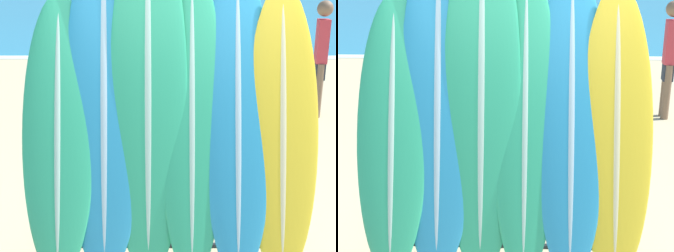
{
  "view_description": "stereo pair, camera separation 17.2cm",
  "coord_description": "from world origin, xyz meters",
  "views": [
    {
      "loc": [
        -0.04,
        -2.74,
        2.09
      ],
      "look_at": [
        -0.03,
        1.25,
        0.85
      ],
      "focal_mm": 50.0,
      "sensor_mm": 36.0,
      "label": 1
    },
    {
      "loc": [
        0.14,
        -2.74,
        2.09
      ],
      "look_at": [
        -0.03,
        1.25,
        0.85
      ],
      "focal_mm": 50.0,
      "sensor_mm": 36.0,
      "label": 2
    }
  ],
  "objects": [
    {
      "name": "ocean_water",
      "position": [
        0.0,
        39.71,
        0.0
      ],
      "size": [
        120.0,
        60.0,
        0.01
      ],
      "color": "teal",
      "rests_on": "ground_plane"
    },
    {
      "name": "surfboard_slot_1",
      "position": [
        -0.5,
        0.55,
        1.25
      ],
      "size": [
        0.58,
        0.78,
        2.49
      ],
      "color": "teal",
      "rests_on": "ground_plane"
    },
    {
      "name": "surfboard_slot_0",
      "position": [
        -0.83,
        0.48,
        1.01
      ],
      "size": [
        0.53,
        0.73,
        2.02
      ],
      "color": "#289E70",
      "rests_on": "ground_plane"
    },
    {
      "name": "person_near_water",
      "position": [
        0.97,
        6.88,
        0.88
      ],
      "size": [
        0.27,
        0.22,
        1.61
      ],
      "rotation": [
        0.0,
        0.0,
        3.04
      ],
      "color": "#A87A5B",
      "rests_on": "ground_plane"
    },
    {
      "name": "person_mid_beach",
      "position": [
        2.35,
        4.53,
        0.99
      ],
      "size": [
        0.24,
        0.3,
        1.81
      ],
      "rotation": [
        0.0,
        0.0,
        4.59
      ],
      "color": "#846047",
      "rests_on": "ground_plane"
    },
    {
      "name": "surfboard_slot_2",
      "position": [
        -0.18,
        0.55,
        1.29
      ],
      "size": [
        0.57,
        0.74,
        2.58
      ],
      "color": "#289E70",
      "rests_on": "ground_plane"
    },
    {
      "name": "surfboard_slot_3",
      "position": [
        0.14,
        0.52,
        1.11
      ],
      "size": [
        0.48,
        0.76,
        2.22
      ],
      "color": "#289E70",
      "rests_on": "ground_plane"
    },
    {
      "name": "person_far_left",
      "position": [
        -0.93,
        7.8,
        0.83
      ],
      "size": [
        0.25,
        0.26,
        1.52
      ],
      "rotation": [
        0.0,
        0.0,
        4.02
      ],
      "color": "#A87A5B",
      "rests_on": "ground_plane"
    },
    {
      "name": "surfboard_slot_4",
      "position": [
        0.47,
        0.52,
        1.12
      ],
      "size": [
        0.51,
        0.82,
        2.25
      ],
      "color": "teal",
      "rests_on": "ground_plane"
    },
    {
      "name": "surfboard_slot_5",
      "position": [
        0.8,
        0.49,
        1.05
      ],
      "size": [
        0.53,
        0.69,
        2.09
      ],
      "color": "yellow",
      "rests_on": "ground_plane"
    },
    {
      "name": "surfboard_rack",
      "position": [
        -0.03,
        0.45,
        0.45
      ],
      "size": [
        1.96,
        0.04,
        0.83
      ],
      "color": "#28282D",
      "rests_on": "ground_plane"
    }
  ]
}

